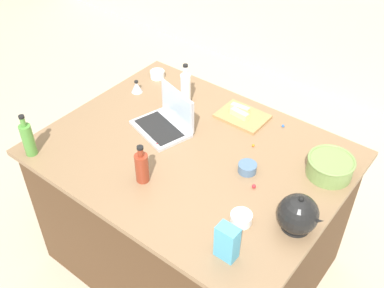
% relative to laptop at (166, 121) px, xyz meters
% --- Properties ---
extents(ground_plane, '(12.00, 12.00, 0.00)m').
position_rel_laptop_xyz_m(ground_plane, '(0.24, -0.07, -0.95)').
color(ground_plane, '#B7A88E').
extents(island_counter, '(1.54, 1.19, 0.90)m').
position_rel_laptop_xyz_m(island_counter, '(0.24, -0.07, -0.50)').
color(island_counter, '#4C331E').
rests_on(island_counter, ground).
extents(laptop, '(0.36, 0.31, 0.22)m').
position_rel_laptop_xyz_m(laptop, '(0.00, 0.00, 0.00)').
color(laptop, '#B7B7BC').
rests_on(laptop, island_counter).
extents(mixing_bowl_large, '(0.23, 0.23, 0.10)m').
position_rel_laptop_xyz_m(mixing_bowl_large, '(0.87, 0.21, 0.01)').
color(mixing_bowl_large, '#72934C').
rests_on(mixing_bowl_large, island_counter).
extents(bottle_vinegar, '(0.06, 0.06, 0.26)m').
position_rel_laptop_xyz_m(bottle_vinegar, '(-0.07, 0.25, 0.06)').
color(bottle_vinegar, white).
rests_on(bottle_vinegar, island_counter).
extents(bottle_soy, '(0.07, 0.07, 0.21)m').
position_rel_laptop_xyz_m(bottle_soy, '(0.18, -0.38, 0.04)').
color(bottle_soy, maroon).
rests_on(bottle_soy, island_counter).
extents(bottle_olive, '(0.06, 0.06, 0.24)m').
position_rel_laptop_xyz_m(bottle_olive, '(-0.41, -0.60, 0.05)').
color(bottle_olive, '#4C8C38').
rests_on(bottle_olive, island_counter).
extents(kettle, '(0.21, 0.18, 0.20)m').
position_rel_laptop_xyz_m(kettle, '(0.90, -0.19, 0.03)').
color(kettle, black).
rests_on(kettle, island_counter).
extents(cutting_board, '(0.27, 0.20, 0.02)m').
position_rel_laptop_xyz_m(cutting_board, '(0.28, 0.34, -0.04)').
color(cutting_board, '#AD7F4C').
rests_on(cutting_board, island_counter).
extents(butter_stick_left, '(0.11, 0.05, 0.04)m').
position_rel_laptop_xyz_m(butter_stick_left, '(0.27, 0.32, -0.01)').
color(butter_stick_left, '#F4E58C').
rests_on(butter_stick_left, cutting_board).
extents(butter_stick_right, '(0.11, 0.04, 0.04)m').
position_rel_laptop_xyz_m(butter_stick_right, '(0.25, 0.36, -0.01)').
color(butter_stick_right, '#F4E58C').
rests_on(butter_stick_right, cutting_board).
extents(ramekin_small, '(0.10, 0.10, 0.05)m').
position_rel_laptop_xyz_m(ramekin_small, '(0.70, -0.31, -0.02)').
color(ramekin_small, white).
rests_on(ramekin_small, island_counter).
extents(ramekin_medium, '(0.09, 0.09, 0.05)m').
position_rel_laptop_xyz_m(ramekin_medium, '(-0.39, 0.37, -0.02)').
color(ramekin_medium, white).
rests_on(ramekin_medium, island_counter).
extents(ramekin_wide, '(0.09, 0.09, 0.05)m').
position_rel_laptop_xyz_m(ramekin_wide, '(0.54, -0.02, -0.02)').
color(ramekin_wide, slate).
rests_on(ramekin_wide, island_counter).
extents(kitchen_timer, '(0.07, 0.07, 0.08)m').
position_rel_laptop_xyz_m(kitchen_timer, '(-0.38, 0.16, -0.01)').
color(kitchen_timer, '#B2B2B7').
rests_on(kitchen_timer, island_counter).
extents(candy_bag, '(0.09, 0.06, 0.17)m').
position_rel_laptop_xyz_m(candy_bag, '(0.75, -0.50, 0.04)').
color(candy_bag, '#4CA5CC').
rests_on(candy_bag, island_counter).
extents(candy_0, '(0.02, 0.02, 0.02)m').
position_rel_laptop_xyz_m(candy_0, '(-0.09, 0.29, -0.04)').
color(candy_0, green).
rests_on(candy_0, island_counter).
extents(candy_1, '(0.02, 0.02, 0.02)m').
position_rel_laptop_xyz_m(candy_1, '(0.63, -0.10, -0.04)').
color(candy_1, red).
rests_on(candy_1, island_counter).
extents(candy_2, '(0.01, 0.01, 0.01)m').
position_rel_laptop_xyz_m(candy_2, '(0.11, -0.02, -0.04)').
color(candy_2, green).
rests_on(candy_2, island_counter).
extents(candy_3, '(0.02, 0.02, 0.02)m').
position_rel_laptop_xyz_m(candy_3, '(0.07, -0.15, -0.04)').
color(candy_3, red).
rests_on(candy_3, island_counter).
extents(candy_4, '(0.02, 0.02, 0.02)m').
position_rel_laptop_xyz_m(candy_4, '(0.47, 0.16, -0.04)').
color(candy_4, orange).
rests_on(candy_4, island_counter).
extents(candy_6, '(0.02, 0.02, 0.02)m').
position_rel_laptop_xyz_m(candy_6, '(0.89, 0.13, -0.04)').
color(candy_6, yellow).
rests_on(candy_6, island_counter).
extents(candy_7, '(0.01, 0.01, 0.01)m').
position_rel_laptop_xyz_m(candy_7, '(0.51, 0.40, -0.04)').
color(candy_7, blue).
rests_on(candy_7, island_counter).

